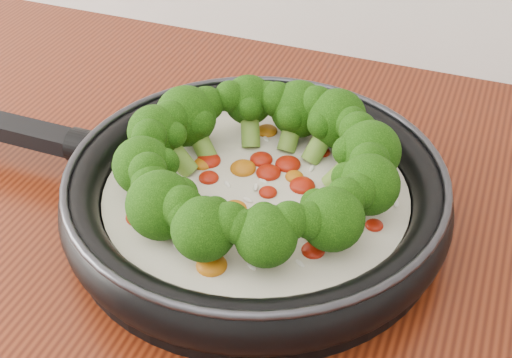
% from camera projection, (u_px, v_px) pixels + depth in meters
% --- Properties ---
extents(skillet, '(0.57, 0.36, 0.10)m').
position_uv_depth(skillet, '(253.00, 185.00, 0.65)').
color(skillet, black).
rests_on(skillet, counter).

